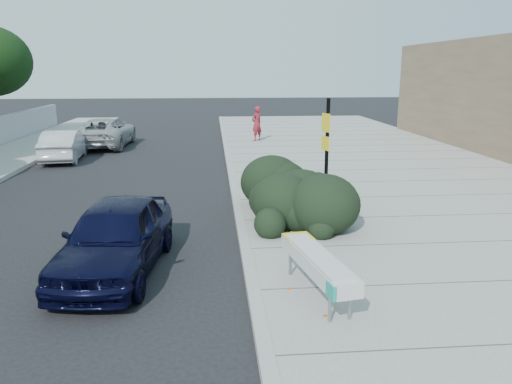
{
  "coord_description": "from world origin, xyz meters",
  "views": [
    {
      "loc": [
        -0.64,
        -9.71,
        3.75
      ],
      "look_at": [
        0.33,
        1.44,
        1.0
      ],
      "focal_mm": 35.0,
      "sensor_mm": 36.0,
      "label": 1
    }
  ],
  "objects_px": {
    "sedan_navy": "(116,237)",
    "pedestrian": "(257,124)",
    "bench": "(317,263)",
    "bike_rack": "(288,205)",
    "sign_post": "(326,148)",
    "suv_silver": "(105,132)",
    "wagon_silver": "(64,145)"
  },
  "relations": [
    {
      "from": "sign_post",
      "to": "sedan_navy",
      "type": "bearing_deg",
      "value": -165.93
    },
    {
      "from": "bench",
      "to": "bike_rack",
      "type": "bearing_deg",
      "value": 78.81
    },
    {
      "from": "sedan_navy",
      "to": "wagon_silver",
      "type": "relative_size",
      "value": 1.04
    },
    {
      "from": "sedan_navy",
      "to": "pedestrian",
      "type": "distance_m",
      "value": 17.22
    },
    {
      "from": "pedestrian",
      "to": "bike_rack",
      "type": "bearing_deg",
      "value": 46.6
    },
    {
      "from": "bike_rack",
      "to": "pedestrian",
      "type": "xyz_separation_m",
      "value": [
        0.57,
        14.68,
        0.37
      ]
    },
    {
      "from": "sign_post",
      "to": "pedestrian",
      "type": "relative_size",
      "value": 1.63
    },
    {
      "from": "sign_post",
      "to": "suv_silver",
      "type": "xyz_separation_m",
      "value": [
        -8.27,
        12.94,
        -1.07
      ]
    },
    {
      "from": "wagon_silver",
      "to": "sedan_navy",
      "type": "bearing_deg",
      "value": 104.66
    },
    {
      "from": "bench",
      "to": "pedestrian",
      "type": "relative_size",
      "value": 1.36
    },
    {
      "from": "bike_rack",
      "to": "bench",
      "type": "bearing_deg",
      "value": -115.62
    },
    {
      "from": "bike_rack",
      "to": "pedestrian",
      "type": "distance_m",
      "value": 14.69
    },
    {
      "from": "bike_rack",
      "to": "sign_post",
      "type": "distance_m",
      "value": 2.11
    },
    {
      "from": "sedan_navy",
      "to": "wagon_silver",
      "type": "bearing_deg",
      "value": 115.67
    },
    {
      "from": "suv_silver",
      "to": "wagon_silver",
      "type": "bearing_deg",
      "value": 78.45
    },
    {
      "from": "sign_post",
      "to": "bike_rack",
      "type": "bearing_deg",
      "value": -152.47
    },
    {
      "from": "sign_post",
      "to": "sedan_navy",
      "type": "distance_m",
      "value": 5.94
    },
    {
      "from": "sedan_navy",
      "to": "suv_silver",
      "type": "relative_size",
      "value": 0.79
    },
    {
      "from": "suv_silver",
      "to": "pedestrian",
      "type": "relative_size",
      "value": 2.87
    },
    {
      "from": "wagon_silver",
      "to": "suv_silver",
      "type": "distance_m",
      "value": 3.95
    },
    {
      "from": "wagon_silver",
      "to": "pedestrian",
      "type": "bearing_deg",
      "value": -158.63
    },
    {
      "from": "bench",
      "to": "pedestrian",
      "type": "bearing_deg",
      "value": 77.96
    },
    {
      "from": "wagon_silver",
      "to": "suv_silver",
      "type": "xyz_separation_m",
      "value": [
        0.92,
        3.84,
        0.07
      ]
    },
    {
      "from": "suv_silver",
      "to": "bench",
      "type": "bearing_deg",
      "value": 113.3
    },
    {
      "from": "sedan_navy",
      "to": "pedestrian",
      "type": "bearing_deg",
      "value": 82.17
    },
    {
      "from": "bike_rack",
      "to": "pedestrian",
      "type": "height_order",
      "value": "pedestrian"
    },
    {
      "from": "bench",
      "to": "pedestrian",
      "type": "xyz_separation_m",
      "value": [
        0.64,
        18.37,
        0.33
      ]
    },
    {
      "from": "suv_silver",
      "to": "pedestrian",
      "type": "xyz_separation_m",
      "value": [
        7.65,
        0.39,
        0.33
      ]
    },
    {
      "from": "suv_silver",
      "to": "pedestrian",
      "type": "height_order",
      "value": "pedestrian"
    },
    {
      "from": "sedan_navy",
      "to": "pedestrian",
      "type": "relative_size",
      "value": 2.27
    },
    {
      "from": "sign_post",
      "to": "sedan_navy",
      "type": "height_order",
      "value": "sign_post"
    },
    {
      "from": "bench",
      "to": "bike_rack",
      "type": "distance_m",
      "value": 3.7
    }
  ]
}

